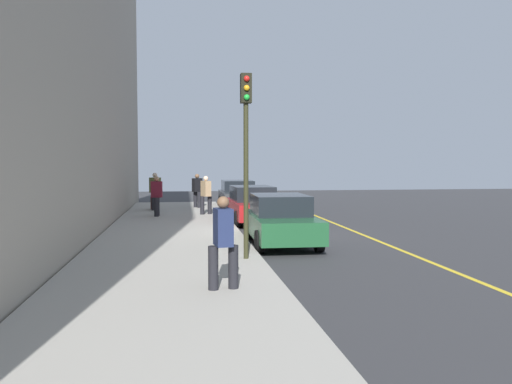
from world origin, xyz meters
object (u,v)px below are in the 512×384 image
at_px(pedestrian_tan_coat, 206,194).
at_px(parked_car_charcoal, 238,194).
at_px(parked_car_green, 281,220).
at_px(traffic_light_pole, 246,135).
at_px(rolling_suitcase, 153,203).
at_px(parked_car_red, 253,205).
at_px(pedestrian_burgundy_coat, 157,195).
at_px(pedestrian_navy_coat, 223,240).
at_px(pedestrian_black_coat, 197,190).
at_px(pedestrian_olive_coat, 155,190).

bearing_deg(pedestrian_tan_coat, parked_car_charcoal, 156.38).
height_order(parked_car_green, pedestrian_tan_coat, pedestrian_tan_coat).
relative_size(traffic_light_pole, rolling_suitcase, 4.58).
bearing_deg(parked_car_charcoal, parked_car_green, -0.05).
bearing_deg(parked_car_red, pedestrian_burgundy_coat, -114.49).
relative_size(pedestrian_navy_coat, traffic_light_pole, 0.39).
bearing_deg(pedestrian_navy_coat, parked_car_charcoal, 173.12).
xyz_separation_m(parked_car_charcoal, parked_car_green, (12.45, -0.01, -0.00)).
height_order(pedestrian_burgundy_coat, traffic_light_pole, traffic_light_pole).
bearing_deg(pedestrian_tan_coat, pedestrian_black_coat, -175.24).
xyz_separation_m(parked_car_charcoal, pedestrian_burgundy_coat, (4.90, -4.07, 0.32)).
distance_m(parked_car_charcoal, pedestrian_burgundy_coat, 6.38).
bearing_deg(parked_car_charcoal, pedestrian_black_coat, -68.99).
height_order(pedestrian_tan_coat, pedestrian_burgundy_coat, pedestrian_burgundy_coat).
relative_size(parked_car_charcoal, pedestrian_olive_coat, 2.50).
xyz_separation_m(parked_car_green, pedestrian_olive_coat, (-10.48, -4.28, 0.37)).
distance_m(pedestrian_tan_coat, traffic_light_pole, 11.22).
height_order(pedestrian_burgundy_coat, pedestrian_olive_coat, pedestrian_olive_coat).
bearing_deg(parked_car_charcoal, pedestrian_navy_coat, -6.88).
relative_size(parked_car_red, pedestrian_olive_coat, 2.43).
relative_size(pedestrian_tan_coat, pedestrian_black_coat, 0.99).
distance_m(parked_car_red, pedestrian_navy_coat, 11.84).
distance_m(parked_car_charcoal, pedestrian_black_coat, 2.38).
height_order(parked_car_red, pedestrian_olive_coat, pedestrian_olive_coat).
distance_m(pedestrian_olive_coat, rolling_suitcase, 0.85).
relative_size(pedestrian_tan_coat, pedestrian_olive_coat, 0.94).
bearing_deg(pedestrian_navy_coat, parked_car_green, 159.53).
distance_m(parked_car_red, rolling_suitcase, 6.81).
xyz_separation_m(pedestrian_black_coat, pedestrian_olive_coat, (1.13, -2.08, 0.05)).
xyz_separation_m(parked_car_charcoal, traffic_light_pole, (15.37, -1.42, 2.41)).
height_order(pedestrian_black_coat, rolling_suitcase, pedestrian_black_coat).
xyz_separation_m(pedestrian_navy_coat, pedestrian_olive_coat, (-16.38, -2.07, 0.06)).
relative_size(pedestrian_black_coat, traffic_light_pole, 0.39).
height_order(parked_car_red, parked_car_green, same).
bearing_deg(parked_car_green, pedestrian_navy_coat, -20.47).
distance_m(parked_car_charcoal, traffic_light_pole, 15.63).
relative_size(parked_car_charcoal, parked_car_red, 1.03).
distance_m(pedestrian_tan_coat, pedestrian_olive_coat, 3.37).
relative_size(pedestrian_burgundy_coat, traffic_light_pole, 0.39).
bearing_deg(parked_car_green, parked_car_red, -179.21).
relative_size(pedestrian_olive_coat, traffic_light_pole, 0.41).
height_order(parked_car_green, pedestrian_olive_coat, pedestrian_olive_coat).
bearing_deg(pedestrian_black_coat, rolling_suitcase, -74.43).
height_order(parked_car_red, traffic_light_pole, traffic_light_pole).
height_order(pedestrian_olive_coat, rolling_suitcase, pedestrian_olive_coat).
bearing_deg(pedestrian_tan_coat, pedestrian_olive_coat, -135.21).
height_order(pedestrian_navy_coat, traffic_light_pole, traffic_light_pole).
bearing_deg(pedestrian_olive_coat, rolling_suitcase, -164.68).
relative_size(parked_car_charcoal, pedestrian_black_coat, 2.63).
xyz_separation_m(pedestrian_burgundy_coat, pedestrian_olive_coat, (-2.93, -0.22, 0.05)).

